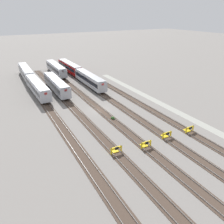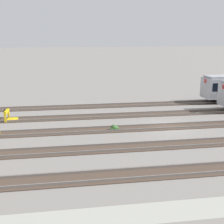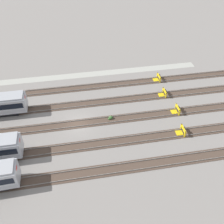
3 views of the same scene
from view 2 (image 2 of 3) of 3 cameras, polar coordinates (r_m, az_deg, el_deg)
ground_plane at (r=32.26m, az=10.24°, el=-2.71°), size 400.00×400.00×0.00m
rail_track_nearest at (r=23.38m, az=18.60°, el=-9.75°), size 90.00×2.23×0.21m
rail_track_near_inner at (r=27.69m, az=13.73°, el=-5.64°), size 90.00×2.24×0.21m
rail_track_middle at (r=32.25m, az=10.25°, el=-2.63°), size 90.00×2.24×0.21m
rail_track_far_inner at (r=36.96m, az=7.65°, el=-0.38°), size 90.00×2.23×0.21m
rail_track_farthest at (r=41.78m, az=5.65°, el=1.37°), size 90.00×2.23×0.21m
bumper_stop_far_inner_track at (r=35.83m, az=-18.29°, el=-0.67°), size 1.37×2.01×1.22m
weed_clump at (r=30.55m, az=0.43°, el=-2.96°), size 0.92×0.70×0.64m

